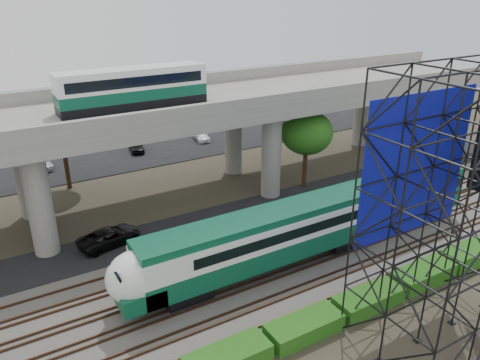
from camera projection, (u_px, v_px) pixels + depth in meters
ground at (250, 300)px, 29.76m from camera, size 140.00×140.00×0.00m
ballast_bed at (234, 282)px, 31.31m from camera, size 90.00×12.00×0.20m
service_road at (182, 230)px, 38.08m from camera, size 90.00×5.00×0.08m
parking_lot at (103, 149)px, 56.71m from camera, size 90.00×18.00×0.08m
harbor_water at (65, 110)px, 74.17m from camera, size 140.00×40.00×0.03m
rail_tracks at (234, 280)px, 31.24m from camera, size 90.00×9.52×0.16m
commuter_train at (297, 227)px, 32.61m from camera, size 29.30×3.06×4.30m
overpass at (149, 117)px, 39.21m from camera, size 80.00×12.00×12.40m
scaffold_tower at (458, 217)px, 24.12m from camera, size 9.36×6.36×15.00m
hedge_strip at (304, 327)px, 26.61m from camera, size 34.60×1.80×1.20m
trees at (98, 156)px, 38.23m from camera, size 40.94×16.94×7.69m
suv at (109, 236)px, 35.69m from camera, size 5.18×3.19×1.34m
parked_cars at (113, 142)px, 56.98m from camera, size 38.01×9.67×1.32m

